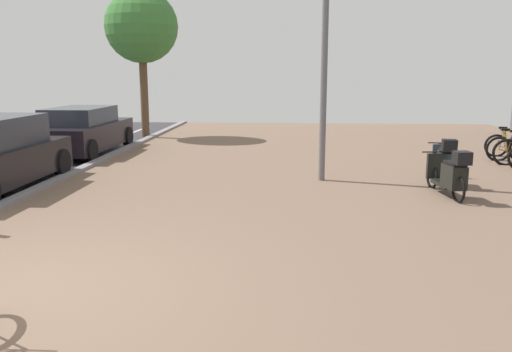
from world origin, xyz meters
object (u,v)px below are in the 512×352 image
Objects in this scene: bicycle_rack_09 at (510,148)px; lamp_post at (325,15)px; bicycle_rack_10 at (508,145)px; street_tree at (141,27)px; parked_car_far at (83,131)px; scooter_mid at (445,162)px; scooter_near at (450,175)px.

lamp_post is at bearing -150.40° from bicycle_rack_09.
bicycle_rack_10 is at bearing 34.06° from lamp_post.
street_tree is (-11.65, 3.89, 3.66)m from bicycle_rack_10.
bicycle_rack_10 is 12.44m from parked_car_far.
scooter_mid is (-2.91, -3.95, 0.14)m from bicycle_rack_10.
scooter_mid reaches higher than bicycle_rack_09.
scooter_mid is 4.06m from lamp_post.
scooter_mid is at bearing -21.90° from parked_car_far.
bicycle_rack_10 is 0.30× the size of parked_car_far.
parked_car_far is at bearing 151.26° from scooter_near.
scooter_mid is at bearing -4.74° from lamp_post.
bicycle_rack_09 is 6.89m from lamp_post.
bicycle_rack_10 is 7.42m from lamp_post.
lamp_post is 1.22× the size of street_tree.
bicycle_rack_10 is 6.09m from scooter_near.
scooter_mid is at bearing -41.89° from street_tree.
bicycle_rack_10 is at bearing 58.80° from scooter_near.
lamp_post is at bearing -27.60° from parked_car_far.
scooter_near is 12.94m from street_tree.
street_tree reaches higher than scooter_near.
bicycle_rack_10 is at bearing 0.56° from parked_car_far.
bicycle_rack_09 is at bearing 56.88° from scooter_near.
bicycle_rack_09 is 0.24× the size of street_tree.
parked_car_far is 0.66× the size of lamp_post.
lamp_post reaches higher than scooter_mid.
scooter_mid is 10.27m from parked_car_far.
lamp_post reaches higher than scooter_near.
lamp_post is 9.78m from street_tree.
bicycle_rack_09 is 5.35m from scooter_near.
bicycle_rack_10 is 12.81m from street_tree.
scooter_near reaches higher than bicycle_rack_09.
scooter_mid is 0.27× the size of lamp_post.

